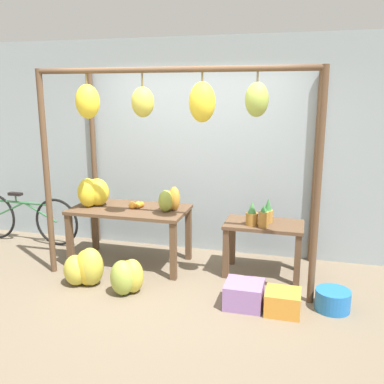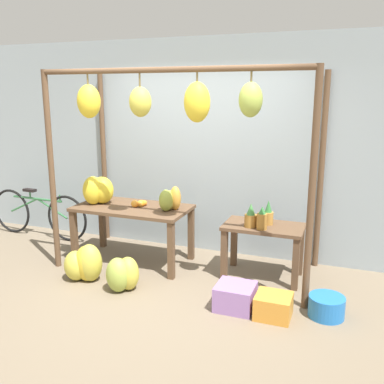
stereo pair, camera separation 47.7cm
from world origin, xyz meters
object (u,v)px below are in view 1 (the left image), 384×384
object	(u,v)px
banana_pile_on_table	(94,192)
orange_pile	(137,205)
parked_bicycle	(25,218)
fruit_crate_white	(244,294)
fruit_crate_purple	(283,302)
papaya_pile	(170,200)
blue_bucket	(333,300)
pineapple_cluster	(260,215)
banana_pile_ground_left	(85,268)
banana_pile_ground_right	(128,276)

from	to	relation	value
banana_pile_on_table	orange_pile	xyz separation A→B (m)	(0.55, 0.04, -0.13)
orange_pile	parked_bicycle	size ratio (longest dim) A/B	0.11
banana_pile_on_table	fruit_crate_white	world-z (taller)	banana_pile_on_table
orange_pile	fruit_crate_purple	distance (m)	2.11
papaya_pile	fruit_crate_purple	distance (m)	1.77
fruit_crate_white	fruit_crate_purple	bearing A→B (deg)	-5.27
banana_pile_on_table	fruit_crate_purple	distance (m)	2.63
papaya_pile	fruit_crate_white	bearing A→B (deg)	-36.40
papaya_pile	blue_bucket	bearing A→B (deg)	-17.71
parked_bicycle	banana_pile_on_table	bearing A→B (deg)	-15.93
blue_bucket	fruit_crate_purple	distance (m)	0.51
fruit_crate_purple	papaya_pile	bearing A→B (deg)	150.77
banana_pile_on_table	papaya_pile	distance (m)	0.99
blue_bucket	fruit_crate_purple	size ratio (longest dim) A/B	1.01
pineapple_cluster	orange_pile	bearing A→B (deg)	-179.61
banana_pile_on_table	orange_pile	size ratio (longest dim) A/B	2.32
fruit_crate_purple	banana_pile_ground_left	bearing A→B (deg)	178.04
banana_pile_ground_right	pineapple_cluster	bearing A→B (deg)	30.54
orange_pile	pineapple_cluster	world-z (taller)	pineapple_cluster
fruit_crate_purple	fruit_crate_white	bearing A→B (deg)	174.73
banana_pile_on_table	pineapple_cluster	xyz separation A→B (m)	(2.06, 0.05, -0.15)
banana_pile_on_table	fruit_crate_purple	world-z (taller)	banana_pile_on_table
banana_pile_on_table	orange_pile	world-z (taller)	banana_pile_on_table
banana_pile_on_table	papaya_pile	size ratio (longest dim) A/B	1.38
banana_pile_ground_right	papaya_pile	size ratio (longest dim) A/B	1.57
banana_pile_ground_right	papaya_pile	distance (m)	1.04
parked_bicycle	blue_bucket	bearing A→B (deg)	-12.71
banana_pile_on_table	blue_bucket	world-z (taller)	banana_pile_on_table
fruit_crate_white	parked_bicycle	xyz separation A→B (m)	(-3.32, 1.09, 0.23)
blue_bucket	fruit_crate_white	bearing A→B (deg)	-170.17
blue_bucket	parked_bicycle	distance (m)	4.29
fruit_crate_purple	orange_pile	bearing A→B (deg)	156.67
banana_pile_ground_right	parked_bicycle	xyz separation A→B (m)	(-2.06, 1.10, 0.18)
parked_bicycle	papaya_pile	size ratio (longest dim) A/B	5.61
pineapple_cluster	fruit_crate_white	bearing A→B (deg)	-94.36
banana_pile_on_table	fruit_crate_purple	size ratio (longest dim) A/B	1.25
orange_pile	banana_pile_ground_right	bearing A→B (deg)	-75.84
banana_pile_ground_left	papaya_pile	bearing A→B (deg)	42.61
orange_pile	blue_bucket	distance (m)	2.48
fruit_crate_white	parked_bicycle	bearing A→B (deg)	161.76
banana_pile_ground_right	fruit_crate_white	size ratio (longest dim) A/B	1.28
banana_pile_ground_right	orange_pile	bearing A→B (deg)	104.16
banana_pile_ground_right	parked_bicycle	world-z (taller)	parked_bicycle
pineapple_cluster	fruit_crate_white	size ratio (longest dim) A/B	0.86
banana_pile_ground_left	blue_bucket	distance (m)	2.66
banana_pile_on_table	parked_bicycle	distance (m)	1.47
banana_pile_on_table	pineapple_cluster	size ratio (longest dim) A/B	1.31
orange_pile	parked_bicycle	distance (m)	1.94
banana_pile_ground_right	blue_bucket	distance (m)	2.13
banana_pile_ground_right	fruit_crate_purple	distance (m)	1.65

